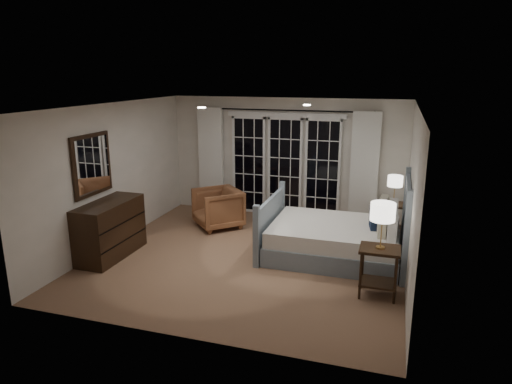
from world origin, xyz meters
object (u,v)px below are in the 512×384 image
(lamp_right, at_px, (395,182))
(dresser, at_px, (110,229))
(nightstand_right, at_px, (392,215))
(lamp_left, at_px, (383,212))
(nightstand_left, at_px, (379,264))
(armchair, at_px, (218,208))
(bed, at_px, (338,238))

(lamp_right, height_order, dresser, lamp_right)
(nightstand_right, xyz_separation_m, lamp_right, (0.00, 0.00, 0.64))
(lamp_left, bearing_deg, dresser, 178.25)
(nightstand_right, distance_m, lamp_right, 0.64)
(lamp_left, xyz_separation_m, lamp_right, (0.13, 2.43, -0.13))
(nightstand_left, relative_size, lamp_left, 1.11)
(dresser, bearing_deg, lamp_right, 27.11)
(nightstand_left, xyz_separation_m, nightstand_right, (0.13, 2.43, -0.03))
(armchair, distance_m, dresser, 2.24)
(nightstand_right, bearing_deg, nightstand_left, -93.10)
(lamp_right, bearing_deg, armchair, -173.34)
(dresser, bearing_deg, lamp_left, -1.75)
(lamp_left, bearing_deg, nightstand_right, 86.90)
(nightstand_right, xyz_separation_m, dresser, (-4.48, -2.30, 0.03))
(nightstand_right, relative_size, armchair, 0.78)
(lamp_left, relative_size, lamp_right, 1.21)
(lamp_right, height_order, armchair, lamp_right)
(lamp_right, xyz_separation_m, armchair, (-3.32, -0.39, -0.69))
(nightstand_left, height_order, armchair, armchair)
(nightstand_left, xyz_separation_m, lamp_right, (0.13, 2.43, 0.62))
(bed, bearing_deg, nightstand_left, -60.00)
(nightstand_right, distance_m, dresser, 5.04)
(bed, distance_m, lamp_right, 1.65)
(bed, relative_size, nightstand_right, 3.43)
(bed, distance_m, nightstand_right, 1.47)
(bed, xyz_separation_m, nightstand_left, (0.71, -1.23, 0.13))
(nightstand_left, bearing_deg, dresser, 178.25)
(nightstand_right, relative_size, lamp_right, 1.27)
(lamp_right, bearing_deg, nightstand_left, -93.10)
(nightstand_left, relative_size, lamp_right, 1.34)
(nightstand_left, xyz_separation_m, dresser, (-4.35, 0.13, 0.00))
(bed, height_order, nightstand_left, bed)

